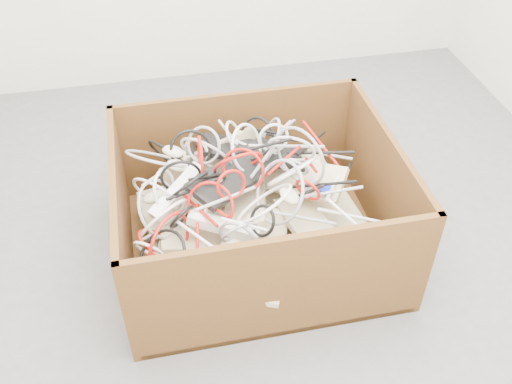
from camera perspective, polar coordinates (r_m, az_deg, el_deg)
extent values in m
plane|color=#515154|center=(2.48, 2.39, -5.08)|extent=(3.00, 3.00, 0.00)
cube|color=#3E2A0F|center=(2.45, 0.10, -5.37)|extent=(1.07, 0.89, 0.03)
cube|color=#3E2A0F|center=(2.61, -1.88, 5.06)|extent=(1.07, 0.03, 0.50)
cube|color=#3E2A0F|center=(1.99, 2.74, -9.57)|extent=(1.07, 0.03, 0.50)
cube|color=#3E2A0F|center=(2.42, 12.35, 0.50)|extent=(0.03, 0.84, 0.50)
cube|color=#3E2A0F|center=(2.26, -13.03, -3.08)|extent=(0.02, 0.84, 0.50)
cube|color=tan|center=(2.41, 0.01, -3.88)|extent=(0.94, 0.81, 0.17)
cube|color=tan|center=(2.30, -1.86, -3.88)|extent=(0.67, 0.61, 0.18)
cube|color=beige|center=(2.36, -5.81, -1.01)|extent=(0.46, 0.25, 0.15)
cube|color=beige|center=(2.48, 4.22, 0.97)|extent=(0.35, 0.45, 0.16)
cube|color=beige|center=(2.14, 0.72, -6.05)|extent=(0.29, 0.46, 0.08)
cube|color=beige|center=(2.16, -3.60, -4.80)|extent=(0.44, 0.18, 0.12)
cube|color=beige|center=(2.18, 5.43, -3.50)|extent=(0.20, 0.44, 0.14)
cube|color=beige|center=(2.40, -4.32, 2.82)|extent=(0.44, 0.20, 0.21)
cube|color=beige|center=(2.25, -1.04, -0.86)|extent=(0.24, 0.44, 0.18)
cube|color=beige|center=(2.33, 3.66, 1.49)|extent=(0.41, 0.40, 0.17)
cube|color=black|center=(2.37, -0.22, 3.99)|extent=(0.46, 0.29, 0.08)
cube|color=black|center=(2.18, -1.71, 2.03)|extent=(0.44, 0.39, 0.07)
ellipsoid|color=beige|center=(2.26, -9.99, -0.49)|extent=(0.11, 0.09, 0.03)
ellipsoid|color=beige|center=(2.35, 5.50, 3.32)|extent=(0.10, 0.11, 0.03)
ellipsoid|color=beige|center=(2.06, -2.44, -5.09)|extent=(0.11, 0.09, 0.03)
ellipsoid|color=beige|center=(2.04, 3.31, -0.35)|extent=(0.08, 0.11, 0.03)
ellipsoid|color=beige|center=(2.26, -7.75, 2.61)|extent=(0.11, 0.11, 0.03)
ellipsoid|color=black|center=(2.06, 4.93, -5.86)|extent=(0.11, 0.09, 0.03)
ellipsoid|color=beige|center=(2.41, 0.48, 3.67)|extent=(0.11, 0.08, 0.03)
ellipsoid|color=beige|center=(2.28, -8.20, 4.00)|extent=(0.11, 0.10, 0.03)
cube|color=white|center=(2.16, -7.81, 0.07)|extent=(0.23, 0.22, 0.11)
cube|color=white|center=(2.06, -3.22, -3.41)|extent=(0.26, 0.15, 0.09)
cube|color=#0D1EC4|center=(2.22, 6.80, 0.25)|extent=(0.06, 0.06, 0.03)
torus|color=#939398|center=(2.16, 4.37, 3.52)|extent=(0.19, 0.30, 0.35)
torus|color=black|center=(2.40, -8.21, 3.22)|extent=(0.25, 0.23, 0.29)
torus|color=black|center=(2.06, -7.34, -2.49)|extent=(0.13, 0.12, 0.11)
torus|color=#939398|center=(2.05, 2.31, -0.01)|extent=(0.21, 0.32, 0.27)
torus|color=silver|center=(2.20, -0.92, 4.34)|extent=(0.20, 0.18, 0.24)
torus|color=silver|center=(2.01, -10.53, -5.62)|extent=(0.14, 0.10, 0.15)
torus|color=#A4120B|center=(2.11, -1.29, 2.19)|extent=(0.21, 0.12, 0.22)
torus|color=#939398|center=(2.24, -4.92, 3.68)|extent=(0.25, 0.22, 0.29)
torus|color=#A4120B|center=(2.06, -8.75, -5.60)|extent=(0.27, 0.32, 0.22)
torus|color=black|center=(2.02, 0.63, -2.87)|extent=(0.10, 0.13, 0.14)
torus|color=silver|center=(2.22, 3.52, 4.25)|extent=(0.24, 0.16, 0.21)
torus|color=silver|center=(2.46, -0.23, 4.88)|extent=(0.26, 0.25, 0.11)
torus|color=black|center=(2.39, 2.26, 5.60)|extent=(0.26, 0.26, 0.17)
torus|color=black|center=(2.17, -7.40, 1.49)|extent=(0.22, 0.02, 0.22)
torus|color=#939398|center=(2.43, 2.50, 5.97)|extent=(0.14, 0.17, 0.18)
torus|color=#939398|center=(2.29, 1.30, 5.11)|extent=(0.10, 0.23, 0.22)
torus|color=#A4120B|center=(2.18, -5.49, 3.25)|extent=(0.02, 0.25, 0.25)
torus|color=black|center=(2.12, 5.05, -0.06)|extent=(0.19, 0.13, 0.15)
torus|color=silver|center=(2.17, -9.00, 0.21)|extent=(0.11, 0.21, 0.22)
torus|color=silver|center=(2.12, 3.50, 2.00)|extent=(0.23, 0.22, 0.18)
torus|color=#939398|center=(2.00, -1.63, -3.93)|extent=(0.16, 0.09, 0.16)
torus|color=#939398|center=(2.14, -9.40, -1.64)|extent=(0.21, 0.30, 0.25)
torus|color=black|center=(2.27, -6.47, 4.11)|extent=(0.17, 0.10, 0.16)
torus|color=silver|center=(2.36, -5.96, 3.79)|extent=(0.14, 0.12, 0.17)
torus|color=#939398|center=(2.25, -5.20, 4.61)|extent=(0.14, 0.17, 0.19)
torus|color=silver|center=(2.22, -9.81, -0.28)|extent=(0.20, 0.22, 0.27)
torus|color=black|center=(2.13, -6.67, 0.61)|extent=(0.21, 0.15, 0.20)
torus|color=silver|center=(2.11, -9.14, -2.74)|extent=(0.26, 0.20, 0.28)
torus|color=silver|center=(2.25, 1.76, 5.35)|extent=(0.14, 0.04, 0.13)
torus|color=#939398|center=(2.28, -9.77, 3.29)|extent=(0.33, 0.30, 0.20)
torus|color=#A4120B|center=(2.08, 5.15, 0.21)|extent=(0.11, 0.11, 0.14)
torus|color=#A4120B|center=(2.05, -4.54, -1.42)|extent=(0.21, 0.16, 0.22)
torus|color=#A4120B|center=(2.03, -8.55, -5.29)|extent=(0.21, 0.25, 0.32)
torus|color=#939398|center=(2.00, -1.89, -4.44)|extent=(0.16, 0.12, 0.19)
torus|color=silver|center=(2.01, 0.84, -1.13)|extent=(0.29, 0.29, 0.17)
torus|color=#A4120B|center=(2.03, -2.47, 0.73)|extent=(0.16, 0.06, 0.16)
torus|color=black|center=(1.99, -9.26, -6.30)|extent=(0.24, 0.27, 0.17)
torus|color=black|center=(2.13, -4.41, 1.17)|extent=(0.13, 0.10, 0.10)
torus|color=black|center=(2.38, 0.09, 5.28)|extent=(0.14, 0.23, 0.24)
torus|color=#939398|center=(2.18, 3.76, 2.46)|extent=(0.13, 0.12, 0.13)
torus|color=silver|center=(2.40, -2.17, 5.59)|extent=(0.11, 0.17, 0.15)
torus|color=#A4120B|center=(2.14, -1.76, 2.89)|extent=(0.23, 0.13, 0.21)
cylinder|color=#939398|center=(2.35, 7.69, 3.56)|extent=(0.14, 0.08, 0.02)
cylinder|color=black|center=(2.40, -4.65, 4.21)|extent=(0.10, 0.13, 0.05)
cylinder|color=#939398|center=(2.19, 0.90, 3.37)|extent=(0.15, 0.17, 0.05)
cylinder|color=#939398|center=(2.12, 6.82, -0.12)|extent=(0.29, 0.02, 0.03)
cylinder|color=#939398|center=(2.03, -3.00, -0.64)|extent=(0.24, 0.13, 0.05)
cylinder|color=#939398|center=(2.14, -4.59, 0.82)|extent=(0.16, 0.14, 0.03)
cylinder|color=silver|center=(1.96, -5.89, -4.32)|extent=(0.13, 0.22, 0.05)
cylinder|color=#939398|center=(2.03, 4.63, -2.56)|extent=(0.23, 0.08, 0.06)
cylinder|color=black|center=(2.10, -5.77, 0.33)|extent=(0.24, 0.12, 0.04)
cylinder|color=silver|center=(2.09, -4.41, -0.69)|extent=(0.15, 0.20, 0.09)
cylinder|color=#A4120B|center=(2.35, 6.36, 4.81)|extent=(0.09, 0.25, 0.07)
cylinder|color=silver|center=(1.96, -1.16, -3.24)|extent=(0.15, 0.09, 0.02)
cylinder|color=black|center=(2.33, 8.94, 1.85)|extent=(0.09, 0.12, 0.02)
cylinder|color=#A4120B|center=(2.15, 2.79, 3.13)|extent=(0.15, 0.08, 0.07)
cylinder|color=black|center=(2.18, 6.25, 0.71)|extent=(0.26, 0.13, 0.10)
cylinder|color=silver|center=(2.31, -9.31, 1.87)|extent=(0.17, 0.18, 0.05)
cylinder|color=#939398|center=(2.38, -2.78, 5.88)|extent=(0.07, 0.13, 0.06)
cylinder|color=silver|center=(2.37, -7.04, 3.59)|extent=(0.03, 0.15, 0.04)
cylinder|color=#A4120B|center=(2.10, -4.96, -1.02)|extent=(0.14, 0.25, 0.07)
cylinder|color=black|center=(2.24, 0.84, 3.88)|extent=(0.12, 0.07, 0.02)
cylinder|color=#A4120B|center=(2.09, -5.92, -1.44)|extent=(0.13, 0.28, 0.06)
cylinder|color=silver|center=(2.07, 8.77, -2.22)|extent=(0.10, 0.13, 0.06)
cylinder|color=#939398|center=(2.20, 3.04, 4.55)|extent=(0.28, 0.07, 0.02)
cylinder|color=black|center=(2.33, -6.23, 3.97)|extent=(0.05, 0.20, 0.03)
cylinder|color=black|center=(2.31, 6.21, 3.87)|extent=(0.26, 0.12, 0.06)
cylinder|color=black|center=(2.11, -4.53, 1.58)|extent=(0.17, 0.08, 0.06)
cylinder|color=silver|center=(2.47, 2.27, 5.85)|extent=(0.13, 0.09, 0.06)
cylinder|color=#A4120B|center=(2.01, -5.81, -4.43)|extent=(0.06, 0.27, 0.07)
cylinder|color=#A4120B|center=(2.18, 5.47, 2.67)|extent=(0.02, 0.14, 0.06)
cylinder|color=#A4120B|center=(2.10, -5.93, -1.81)|extent=(0.16, 0.04, 0.04)
cylinder|color=silver|center=(2.14, 9.72, -2.42)|extent=(0.26, 0.11, 0.06)
cylinder|color=silver|center=(2.22, 7.66, 0.58)|extent=(0.11, 0.15, 0.02)
cylinder|color=black|center=(2.39, 5.49, 4.82)|extent=(0.18, 0.21, 0.06)
cylinder|color=black|center=(2.13, 0.28, 4.43)|extent=(0.24, 0.05, 0.08)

